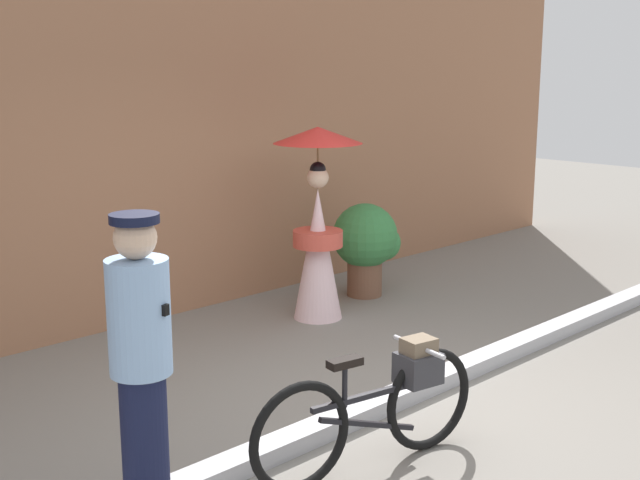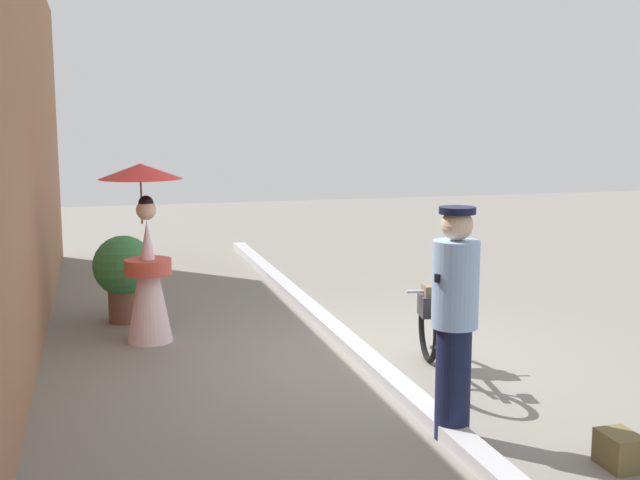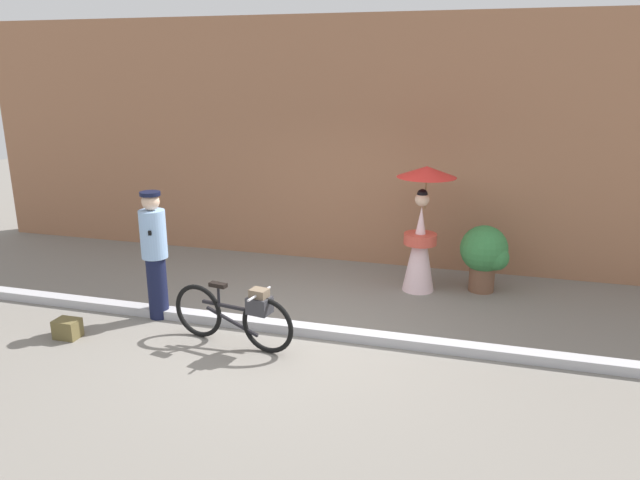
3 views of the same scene
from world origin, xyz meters
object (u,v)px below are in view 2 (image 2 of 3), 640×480
object	(u,v)px
bicycle_near_officer	(439,332)
backpack_on_pavement	(620,449)
person_with_parasol	(146,250)
person_officer	(455,317)
potted_plant_by_door	(125,271)

from	to	relation	value
bicycle_near_officer	backpack_on_pavement	world-z (taller)	bicycle_near_officer
bicycle_near_officer	person_with_parasol	distance (m)	3.18
person_officer	backpack_on_pavement	xyz separation A→B (m)	(-0.77, -0.89, -0.80)
person_officer	person_with_parasol	distance (m)	3.82
bicycle_near_officer	person_officer	bearing A→B (deg)	159.76
potted_plant_by_door	person_officer	bearing A→B (deg)	-152.42
person_officer	person_with_parasol	size ratio (longest dim) A/B	0.92
bicycle_near_officer	person_with_parasol	world-z (taller)	person_with_parasol
person_with_parasol	potted_plant_by_door	xyz separation A→B (m)	(0.94, 0.20, -0.39)
person_with_parasol	backpack_on_pavement	xyz separation A→B (m)	(-4.03, -2.88, -0.85)
person_officer	person_with_parasol	world-z (taller)	person_with_parasol
person_with_parasol	potted_plant_by_door	world-z (taller)	person_with_parasol
potted_plant_by_door	backpack_on_pavement	xyz separation A→B (m)	(-4.97, -3.08, -0.47)
bicycle_near_officer	person_with_parasol	xyz separation A→B (m)	(1.89, 2.50, 0.57)
person_officer	person_with_parasol	xyz separation A→B (m)	(3.26, 1.99, 0.05)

